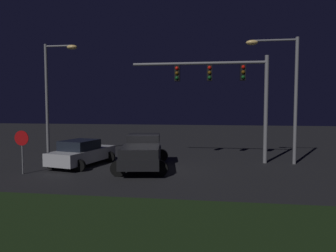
{
  "coord_description": "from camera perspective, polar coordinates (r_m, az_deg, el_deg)",
  "views": [
    {
      "loc": [
        3.55,
        -16.54,
        3.47
      ],
      "look_at": [
        1.0,
        1.34,
        2.3
      ],
      "focal_mm": 32.98,
      "sensor_mm": 36.0,
      "label": 1
    }
  ],
  "objects": [
    {
      "name": "car_sedan",
      "position": [
        18.74,
        -15.65,
        -4.81
      ],
      "size": [
        3.11,
        4.69,
        1.51
      ],
      "rotation": [
        0.0,
        0.0,
        1.34
      ],
      "color": "#B7B7BC",
      "rests_on": "ground_plane"
    },
    {
      "name": "street_lamp_right",
      "position": [
        19.69,
        20.73,
        7.39
      ],
      "size": [
        3.04,
        0.44,
        7.5
      ],
      "color": "slate",
      "rests_on": "ground_plane"
    },
    {
      "name": "ground_plane",
      "position": [
        17.27,
        -3.96,
        -7.9
      ],
      "size": [
        80.0,
        80.0,
        0.0
      ],
      "primitive_type": "plane",
      "color": "black"
    },
    {
      "name": "grass_median",
      "position": [
        9.44,
        -15.32,
        -17.67
      ],
      "size": [
        24.17,
        5.64,
        0.1
      ],
      "primitive_type": "cube",
      "color": "black",
      "rests_on": "ground_plane"
    },
    {
      "name": "street_lamp_left",
      "position": [
        22.36,
        -20.48,
        6.93
      ],
      "size": [
        2.33,
        0.44,
        7.62
      ],
      "color": "slate",
      "rests_on": "ground_plane"
    },
    {
      "name": "traffic_signal_gantry",
      "position": [
        19.33,
        10.53,
        7.88
      ],
      "size": [
        8.32,
        0.56,
        6.5
      ],
      "color": "slate",
      "rests_on": "ground_plane"
    },
    {
      "name": "stop_sign",
      "position": [
        17.34,
        -25.39,
        -2.97
      ],
      "size": [
        0.76,
        0.08,
        2.23
      ],
      "color": "slate",
      "rests_on": "ground_plane"
    },
    {
      "name": "pickup_truck",
      "position": [
        17.37,
        -4.74,
        -4.49
      ],
      "size": [
        3.41,
        5.63,
        1.8
      ],
      "rotation": [
        0.0,
        0.0,
        1.72
      ],
      "color": "black",
      "rests_on": "ground_plane"
    }
  ]
}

